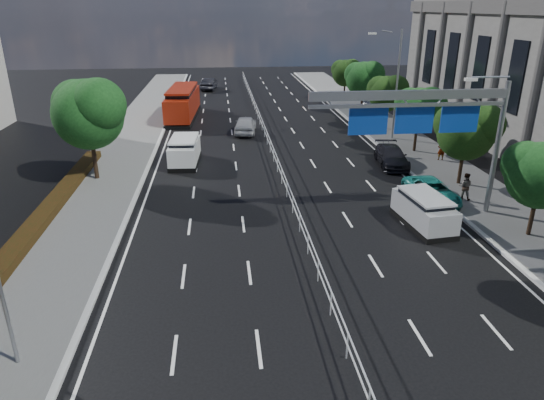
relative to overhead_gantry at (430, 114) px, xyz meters
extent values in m
plane|color=black|center=(-6.74, -10.05, -5.61)|extent=(160.00, 160.00, 0.00)
cube|color=silver|center=(-15.74, -10.05, -5.54)|extent=(0.25, 140.00, 0.15)
cube|color=silver|center=(-6.74, 12.45, -4.61)|extent=(0.05, 85.00, 0.05)
cube|color=silver|center=(-6.74, 12.45, -5.06)|extent=(0.05, 85.00, 0.05)
cylinder|color=gray|center=(-17.24, -10.05, -3.51)|extent=(0.12, 0.12, 4.20)
cylinder|color=gray|center=(3.86, -0.05, -2.01)|extent=(0.28, 0.28, 7.20)
cube|color=gray|center=(-1.14, -0.05, 0.99)|extent=(10.20, 0.25, 0.45)
cube|color=gray|center=(-1.14, -0.05, 0.49)|extent=(10.20, 0.18, 0.18)
cylinder|color=gray|center=(2.86, -0.05, 1.79)|extent=(2.00, 0.10, 0.10)
cube|color=silver|center=(1.86, -0.05, 1.69)|extent=(0.60, 0.25, 0.15)
cube|color=#0D3799|center=(1.66, 0.13, -0.31)|extent=(2.00, 0.08, 1.40)
cube|color=white|center=(1.66, 0.18, -0.31)|extent=(1.80, 0.02, 1.20)
cube|color=#0D3799|center=(-0.74, 0.13, -0.31)|extent=(2.00, 0.08, 1.40)
cube|color=white|center=(-0.74, 0.18, -0.31)|extent=(1.80, 0.02, 1.20)
cube|color=#0D3799|center=(-3.14, 0.13, -0.31)|extent=(2.00, 0.08, 1.40)
cube|color=white|center=(-3.14, 0.18, -0.31)|extent=(1.80, 0.02, 1.20)
cylinder|color=gray|center=(4.06, 15.95, -1.11)|extent=(0.16, 0.16, 9.00)
cylinder|color=gray|center=(2.86, 15.95, 3.19)|extent=(0.10, 2.40, 0.10)
cube|color=silver|center=(1.66, 15.95, 3.04)|extent=(0.60, 0.25, 0.15)
cube|color=#4C4947|center=(10.16, 11.95, 4.99)|extent=(0.40, 36.00, 1.00)
cylinder|color=black|center=(-18.74, 7.95, -3.86)|extent=(0.28, 0.28, 3.50)
sphere|color=#133D15|center=(-18.74, 7.95, -1.27)|extent=(4.40, 4.40, 4.40)
sphere|color=#133D15|center=(-17.86, 7.29, -0.57)|extent=(3.30, 3.30, 3.30)
sphere|color=#133D15|center=(-19.51, 8.61, -0.71)|extent=(3.08, 3.08, 3.08)
cylinder|color=black|center=(4.46, -3.05, -4.31)|extent=(0.21, 0.21, 2.60)
sphere|color=#133D15|center=(4.46, -3.05, -2.38)|extent=(3.20, 3.20, 3.20)
sphere|color=#133D15|center=(3.90, -2.57, -1.97)|extent=(2.24, 2.24, 2.24)
cylinder|color=black|center=(4.46, 4.45, -4.21)|extent=(0.22, 0.22, 2.80)
sphere|color=black|center=(4.46, 4.45, -2.13)|extent=(3.50, 3.50, 3.50)
sphere|color=black|center=(5.16, 3.92, -1.57)|extent=(2.62, 2.62, 2.62)
sphere|color=black|center=(3.85, 4.97, -1.69)|extent=(2.45, 2.45, 2.45)
cylinder|color=black|center=(4.46, 11.95, -4.26)|extent=(0.22, 0.22, 2.70)
sphere|color=#133D15|center=(4.46, 11.95, -2.26)|extent=(3.30, 3.30, 3.30)
sphere|color=#133D15|center=(5.12, 11.45, -1.72)|extent=(2.48, 2.48, 2.47)
sphere|color=#133D15|center=(3.88, 12.44, -1.83)|extent=(2.31, 2.31, 2.31)
cylinder|color=black|center=(4.46, 19.45, -4.28)|extent=(0.21, 0.21, 2.65)
sphere|color=black|center=(4.46, 19.45, -2.32)|extent=(3.20, 3.20, 3.20)
sphere|color=black|center=(5.10, 18.97, -1.79)|extent=(2.40, 2.40, 2.40)
sphere|color=black|center=(3.90, 19.93, -1.90)|extent=(2.24, 2.24, 2.24)
cylinder|color=black|center=(4.46, 26.95, -4.18)|extent=(0.23, 0.23, 2.85)
sphere|color=#133D15|center=(4.46, 26.95, -2.07)|extent=(3.60, 3.60, 3.60)
sphere|color=#133D15|center=(5.18, 26.41, -1.50)|extent=(2.70, 2.70, 2.70)
sphere|color=#133D15|center=(3.83, 27.49, -1.62)|extent=(2.52, 2.52, 2.52)
cylinder|color=black|center=(4.46, 34.45, -4.31)|extent=(0.21, 0.21, 2.60)
sphere|color=black|center=(4.46, 34.45, -2.38)|extent=(3.10, 3.10, 3.10)
sphere|color=black|center=(5.08, 33.98, -1.86)|extent=(2.32, 2.33, 2.32)
sphere|color=black|center=(3.92, 34.91, -1.97)|extent=(2.17, 2.17, 2.17)
cube|color=black|center=(-13.18, 10.97, -5.45)|extent=(2.18, 4.56, 0.32)
cube|color=white|center=(-13.18, 10.97, -4.68)|extent=(2.14, 4.47, 1.32)
cube|color=black|center=(-13.18, 10.97, -4.02)|extent=(1.91, 3.24, 0.58)
cube|color=white|center=(-13.18, 10.97, -3.73)|extent=(2.00, 3.51, 0.12)
cylinder|color=black|center=(-14.05, 9.58, -5.28)|extent=(0.32, 0.67, 0.66)
cylinder|color=black|center=(-12.47, 9.48, -5.28)|extent=(0.32, 0.67, 0.66)
cylinder|color=black|center=(-13.89, 12.45, -5.28)|extent=(0.32, 0.67, 0.66)
cylinder|color=black|center=(-12.31, 12.36, -5.28)|extent=(0.32, 0.67, 0.66)
cube|color=black|center=(-14.24, 26.52, -5.45)|extent=(3.11, 10.51, 0.31)
cube|color=maroon|center=(-14.24, 26.52, -4.12)|extent=(3.05, 10.31, 2.11)
cube|color=black|center=(-14.24, 26.52, -3.06)|extent=(2.68, 7.45, 0.93)
cube|color=maroon|center=(-14.24, 26.52, -2.60)|extent=(2.82, 8.07, 0.19)
cylinder|color=black|center=(-15.46, 23.24, -5.29)|extent=(0.31, 0.66, 0.64)
cylinder|color=black|center=(-13.43, 23.11, -5.29)|extent=(0.31, 0.66, 0.64)
cylinder|color=black|center=(-15.05, 29.94, -5.29)|extent=(0.31, 0.66, 0.64)
cylinder|color=black|center=(-13.02, 29.81, -5.29)|extent=(0.31, 0.66, 0.64)
imported|color=#9FA0A6|center=(-8.31, 19.55, -4.83)|extent=(2.37, 4.73, 1.55)
imported|color=black|center=(-11.87, 44.36, -4.82)|extent=(2.26, 4.95, 1.58)
cube|color=black|center=(-0.24, -1.21, -5.46)|extent=(2.19, 4.33, 0.28)
cube|color=#9A9DA1|center=(-0.24, -1.21, -4.78)|extent=(2.15, 4.24, 1.18)
cube|color=black|center=(-0.24, -1.21, -4.19)|extent=(1.89, 3.09, 0.52)
cube|color=#9A9DA1|center=(-0.24, -1.21, -3.93)|extent=(1.99, 3.34, 0.10)
cylinder|color=black|center=(-0.82, -2.63, -5.31)|extent=(0.31, 0.61, 0.59)
cylinder|color=black|center=(0.62, -2.47, -5.31)|extent=(0.31, 0.61, 0.59)
cylinder|color=black|center=(-1.10, 0.05, -5.31)|extent=(0.31, 0.61, 0.59)
cylinder|color=black|center=(0.34, 0.20, -5.31)|extent=(0.31, 0.61, 0.59)
imported|color=#1A7770|center=(1.56, 1.95, -4.97)|extent=(2.24, 4.62, 1.27)
imported|color=black|center=(1.56, 8.95, -4.93)|extent=(2.42, 4.83, 1.35)
imported|color=gray|center=(5.44, 9.39, -4.70)|extent=(0.57, 0.38, 1.54)
imported|color=gray|center=(3.44, 1.75, -4.66)|extent=(0.98, 0.91, 1.62)
camera|label=1|loc=(-10.51, -23.24, 5.08)|focal=32.00mm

